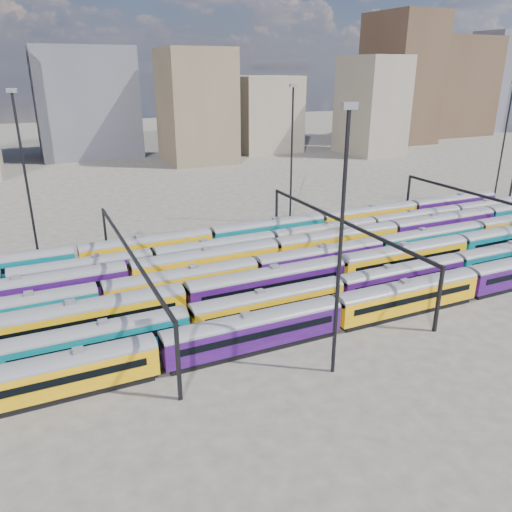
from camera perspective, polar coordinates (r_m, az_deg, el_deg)
name	(u,v)px	position (r m, az deg, el deg)	size (l,w,h in m)	color
ground	(277,282)	(70.26, 2.41, -2.97)	(500.00, 500.00, 0.00)	#44403A
rake_0	(254,328)	(52.91, -0.25, -8.19)	(142.11, 2.97, 5.00)	black
rake_1	(339,288)	(63.09, 9.48, -3.61)	(116.64, 2.85, 4.78)	black
rake_2	(340,268)	(68.53, 9.53, -1.33)	(130.13, 3.17, 5.35)	black
rake_3	(255,268)	(67.88, -0.07, -1.40)	(122.65, 2.99, 5.04)	black
rake_4	(337,240)	(79.54, 9.23, 1.82)	(108.10, 3.17, 5.34)	black
rake_5	(273,240)	(79.49, 1.95, 1.83)	(115.57, 2.82, 4.74)	black
rake_6	(269,229)	(84.40, 1.45, 3.09)	(102.74, 3.01, 5.07)	black
gantry_1	(130,258)	(61.79, -14.26, -0.22)	(0.35, 40.35, 8.03)	black
gantry_2	(340,227)	(72.73, 9.55, 3.30)	(0.35, 40.35, 8.03)	black
gantry_3	(491,205)	(92.53, 25.25, 5.34)	(0.35, 40.35, 8.03)	black
mast_1	(25,173)	(80.45, -24.90, 8.63)	(1.40, 0.50, 25.60)	black
mast_2	(341,238)	(45.18, 9.69, 2.05)	(1.40, 0.50, 25.60)	black
mast_3	(292,151)	(93.68, 4.11, 11.92)	(1.40, 0.50, 25.60)	black
mast_5	(504,138)	(122.86, 26.52, 11.96)	(1.40, 0.50, 25.60)	black
skyline	(395,88)	(211.24, 15.59, 18.00)	(399.22, 60.48, 50.03)	#665B4C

